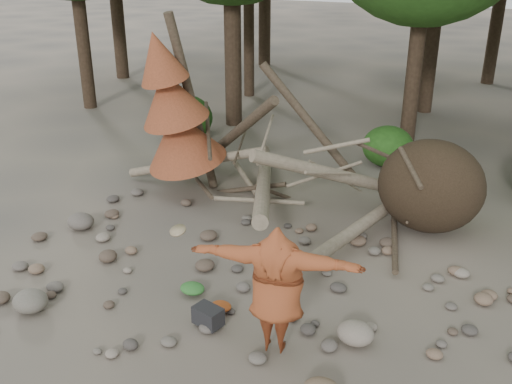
% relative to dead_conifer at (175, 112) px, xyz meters
% --- Properties ---
extents(ground, '(120.00, 120.00, 0.00)m').
position_rel_dead_conifer_xyz_m(ground, '(3.12, -3.37, -2.11)').
color(ground, '#514C44').
rests_on(ground, ground).
extents(deadfall_pile, '(8.55, 5.24, 3.30)m').
position_rel_dead_conifer_xyz_m(deadfall_pile, '(5.13, 0.87, -1.16)').
color(deadfall_pile, '#332619').
rests_on(deadfall_pile, ground).
extents(dead_conifer, '(2.06, 2.16, 4.35)m').
position_rel_dead_conifer_xyz_m(dead_conifer, '(0.00, 0.00, 0.00)').
color(dead_conifer, '#4C3F30').
rests_on(dead_conifer, ground).
extents(bush_left, '(1.80, 1.80, 1.44)m').
position_rel_dead_conifer_xyz_m(bush_left, '(-2.38, 3.83, -1.39)').
color(bush_left, '#1E4813').
rests_on(bush_left, ground).
extents(bush_mid, '(1.40, 1.40, 1.12)m').
position_rel_dead_conifer_xyz_m(bush_mid, '(3.92, 4.43, -1.55)').
color(bush_mid, '#285B1A').
rests_on(bush_mid, ground).
extents(frisbee_thrower, '(3.06, 1.17, 2.00)m').
position_rel_dead_conifer_xyz_m(frisbee_thrower, '(4.57, -4.23, -1.03)').
color(frisbee_thrower, '#954321').
rests_on(frisbee_thrower, ground).
extents(backpack, '(0.51, 0.39, 0.30)m').
position_rel_dead_conifer_xyz_m(backpack, '(3.37, -4.18, -1.96)').
color(backpack, black).
rests_on(backpack, ground).
extents(cloth_green, '(0.44, 0.37, 0.17)m').
position_rel_dead_conifer_xyz_m(cloth_green, '(2.65, -3.52, -2.03)').
color(cloth_green, '#2E6E2C').
rests_on(cloth_green, ground).
extents(cloth_orange, '(0.35, 0.29, 0.13)m').
position_rel_dead_conifer_xyz_m(cloth_orange, '(3.35, -3.73, -2.05)').
color(cloth_orange, '#AE4C1D').
rests_on(cloth_orange, ground).
extents(boulder_front_left, '(0.60, 0.54, 0.36)m').
position_rel_dead_conifer_xyz_m(boulder_front_left, '(0.51, -5.12, -1.93)').
color(boulder_front_left, '#6E685C').
rests_on(boulder_front_left, ground).
extents(boulder_mid_right, '(0.57, 0.51, 0.34)m').
position_rel_dead_conifer_xyz_m(boulder_mid_right, '(5.57, -3.49, -1.94)').
color(boulder_mid_right, gray).
rests_on(boulder_mid_right, ground).
extents(boulder_mid_left, '(0.58, 0.52, 0.35)m').
position_rel_dead_conifer_xyz_m(boulder_mid_left, '(-0.88, -2.43, -1.94)').
color(boulder_mid_left, '#635B53').
rests_on(boulder_mid_left, ground).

